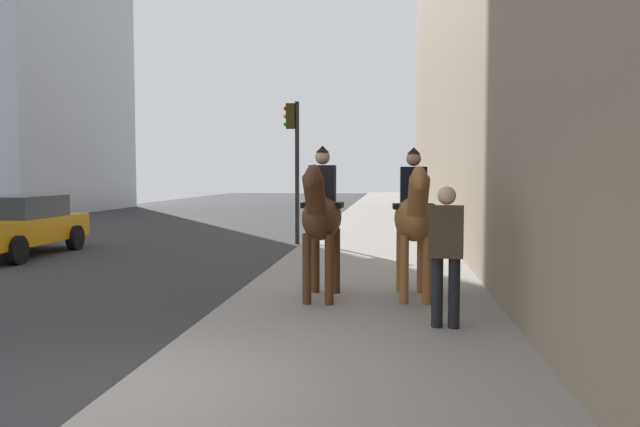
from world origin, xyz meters
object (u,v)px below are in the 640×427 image
object	(u,v)px
mounted_horse_near	(321,215)
pedestrian_greeting	(446,247)
traffic_light_near_curb	(294,149)
car_near_lane	(15,225)
mounted_horse_far	(414,216)

from	to	relation	value
mounted_horse_near	pedestrian_greeting	world-z (taller)	mounted_horse_near
mounted_horse_near	traffic_light_near_curb	bearing A→B (deg)	-167.47
car_near_lane	mounted_horse_far	bearing A→B (deg)	60.89
mounted_horse_near	car_near_lane	world-z (taller)	mounted_horse_near
mounted_horse_far	pedestrian_greeting	xyz separation A→B (m)	(-1.75, -0.33, -0.25)
mounted_horse_near	pedestrian_greeting	size ratio (longest dim) A/B	1.33
mounted_horse_near	car_near_lane	distance (m)	9.42
mounted_horse_near	car_near_lane	size ratio (longest dim) A/B	0.51
pedestrian_greeting	traffic_light_near_curb	distance (m)	10.62
pedestrian_greeting	traffic_light_near_curb	world-z (taller)	traffic_light_near_curb
car_near_lane	traffic_light_near_curb	world-z (taller)	traffic_light_near_curb
mounted_horse_far	car_near_lane	xyz separation A→B (m)	(4.80, 9.31, -0.60)
mounted_horse_near	traffic_light_near_curb	distance (m)	8.65
mounted_horse_far	pedestrian_greeting	bearing A→B (deg)	7.89
car_near_lane	traffic_light_near_curb	size ratio (longest dim) A/B	1.12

